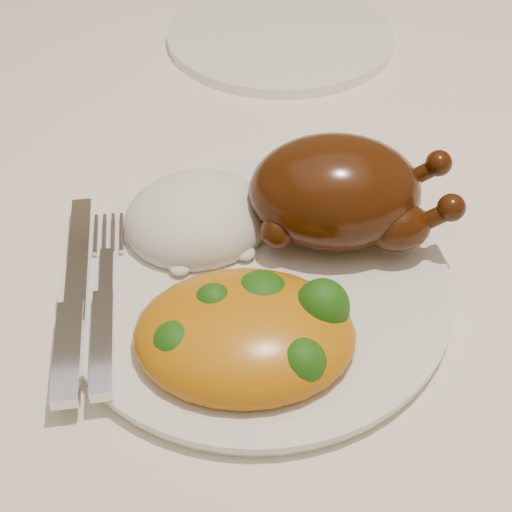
{
  "coord_description": "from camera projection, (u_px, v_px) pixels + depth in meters",
  "views": [
    {
      "loc": [
        0.03,
        -0.53,
        1.13
      ],
      "look_at": [
        0.07,
        -0.19,
        0.8
      ],
      "focal_mm": 50.0,
      "sensor_mm": 36.0,
      "label": 1
    }
  ],
  "objects": [
    {
      "name": "dining_table",
      "position": [
        162.0,
        226.0,
        0.7
      ],
      "size": [
        1.6,
        0.9,
        0.76
      ],
      "color": "brown",
      "rests_on": "floor"
    },
    {
      "name": "tablecloth",
      "position": [
        155.0,
        166.0,
        0.65
      ],
      "size": [
        1.73,
        1.03,
        0.18
      ],
      "color": "white",
      "rests_on": "dining_table"
    },
    {
      "name": "dinner_plate",
      "position": [
        256.0,
        282.0,
        0.5
      ],
      "size": [
        0.3,
        0.3,
        0.01
      ],
      "primitive_type": "cylinder",
      "rotation": [
        0.0,
        0.0,
        -0.11
      ],
      "color": "white",
      "rests_on": "tablecloth"
    },
    {
      "name": "side_plate",
      "position": [
        280.0,
        35.0,
        0.76
      ],
      "size": [
        0.31,
        0.31,
        0.01
      ],
      "primitive_type": "cylinder",
      "rotation": [
        0.0,
        0.0,
        -0.32
      ],
      "color": "white",
      "rests_on": "tablecloth"
    },
    {
      "name": "roast_chicken",
      "position": [
        340.0,
        192.0,
        0.5
      ],
      "size": [
        0.16,
        0.11,
        0.08
      ],
      "rotation": [
        0.0,
        0.0,
        -0.13
      ],
      "color": "#3F1706",
      "rests_on": "dinner_plate"
    },
    {
      "name": "rice_mound",
      "position": [
        197.0,
        219.0,
        0.52
      ],
      "size": [
        0.13,
        0.12,
        0.06
      ],
      "rotation": [
        0.0,
        0.0,
        0.21
      ],
      "color": "white",
      "rests_on": "dinner_plate"
    },
    {
      "name": "mac_and_cheese",
      "position": [
        254.0,
        329.0,
        0.45
      ],
      "size": [
        0.15,
        0.12,
        0.05
      ],
      "rotation": [
        0.0,
        0.0,
        -0.11
      ],
      "color": "orange",
      "rests_on": "dinner_plate"
    },
    {
      "name": "cutlery",
      "position": [
        87.0,
        315.0,
        0.46
      ],
      "size": [
        0.04,
        0.19,
        0.01
      ],
      "rotation": [
        0.0,
        0.0,
        0.02
      ],
      "color": "silver",
      "rests_on": "dinner_plate"
    }
  ]
}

